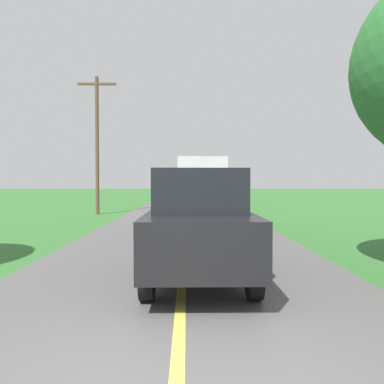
% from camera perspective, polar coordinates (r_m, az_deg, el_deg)
% --- Properties ---
extents(banana_truck_near, '(2.38, 5.82, 2.80)m').
position_cam_1_polar(banana_truck_near, '(14.67, 1.73, 0.36)').
color(banana_truck_near, '#2D2D30').
rests_on(banana_truck_near, road_surface).
extents(banana_truck_far, '(2.38, 5.81, 2.80)m').
position_cam_1_polar(banana_truck_far, '(30.35, 0.33, 0.95)').
color(banana_truck_far, '#2D2D30').
rests_on(banana_truck_far, road_surface).
extents(utility_pole_roadside, '(2.12, 0.20, 7.64)m').
position_cam_1_polar(utility_pole_roadside, '(20.64, -14.98, 8.02)').
color(utility_pole_roadside, brown).
rests_on(utility_pole_roadside, ground).
extents(following_car, '(1.74, 4.10, 1.92)m').
position_cam_1_polar(following_car, '(6.35, 0.98, -4.89)').
color(following_car, black).
rests_on(following_car, road_surface).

